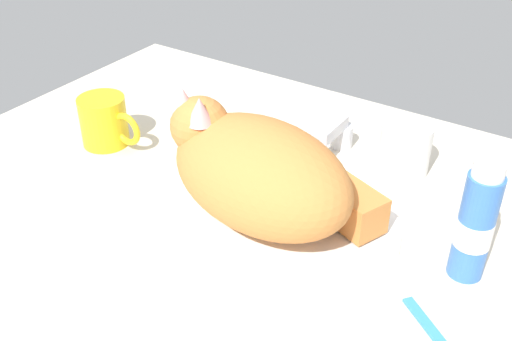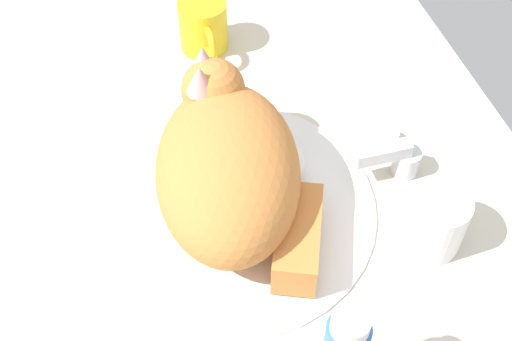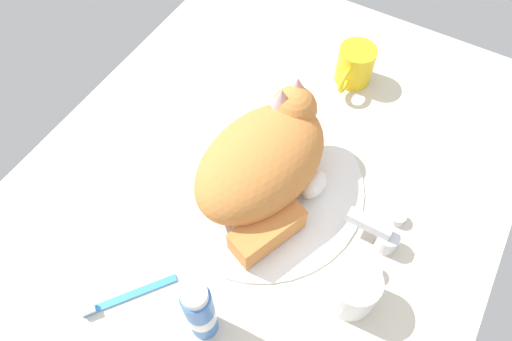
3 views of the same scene
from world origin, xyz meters
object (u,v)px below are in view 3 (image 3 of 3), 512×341
(rinse_cup, at_px, (353,289))
(coffee_mug, at_px, (355,66))
(faucet, at_px, (382,237))
(toothbrush, at_px, (124,297))
(cat, at_px, (265,160))
(toothpaste_bottle, at_px, (200,312))

(rinse_cup, bearing_deg, coffee_mug, -156.75)
(faucet, distance_m, toothbrush, 0.42)
(cat, relative_size, rinse_cup, 3.85)
(faucet, xyz_separation_m, cat, (-0.01, -0.22, 0.05))
(cat, distance_m, rinse_cup, 0.25)
(faucet, xyz_separation_m, rinse_cup, (0.11, -0.01, 0.02))
(coffee_mug, relative_size, toothbrush, 0.89)
(faucet, bearing_deg, toothbrush, -47.24)
(cat, bearing_deg, coffee_mug, 174.03)
(coffee_mug, distance_m, toothbrush, 0.62)
(toothpaste_bottle, bearing_deg, faucet, 145.61)
(cat, relative_size, toothpaste_bottle, 1.93)
(faucet, height_order, rinse_cup, rinse_cup)
(coffee_mug, xyz_separation_m, rinse_cup, (0.43, 0.18, -0.00))
(faucet, bearing_deg, cat, -91.56)
(cat, bearing_deg, toothpaste_bottle, 9.82)
(coffee_mug, distance_m, toothpaste_bottle, 0.58)
(coffee_mug, height_order, rinse_cup, coffee_mug)
(faucet, relative_size, toothpaste_bottle, 0.89)
(cat, height_order, coffee_mug, cat)
(faucet, bearing_deg, rinse_cup, -2.96)
(rinse_cup, relative_size, toothbrush, 0.61)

